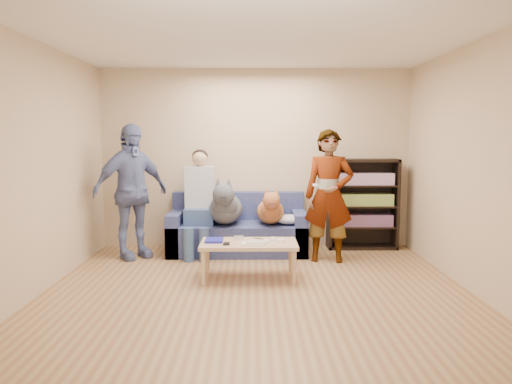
{
  "coord_description": "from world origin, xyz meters",
  "views": [
    {
      "loc": [
        -0.04,
        -4.82,
        1.62
      ],
      "look_at": [
        0.0,
        1.2,
        0.95
      ],
      "focal_mm": 35.0,
      "sensor_mm": 36.0,
      "label": 1
    }
  ],
  "objects_px": {
    "coffee_table": "(249,246)",
    "person_seated": "(199,199)",
    "person_standing_left": "(131,191)",
    "notebook_blue": "(214,240)",
    "sofa": "(238,232)",
    "dog_tan": "(271,210)",
    "dog_gray": "(225,207)",
    "camera_silver": "(239,238)",
    "bookshelf": "(362,202)",
    "person_standing_right": "(329,196)"
  },
  "relations": [
    {
      "from": "coffee_table",
      "to": "person_seated",
      "type": "bearing_deg",
      "value": 119.99
    },
    {
      "from": "person_standing_left",
      "to": "person_seated",
      "type": "relative_size",
      "value": 1.22
    },
    {
      "from": "notebook_blue",
      "to": "coffee_table",
      "type": "relative_size",
      "value": 0.24
    },
    {
      "from": "person_seated",
      "to": "coffee_table",
      "type": "height_order",
      "value": "person_seated"
    },
    {
      "from": "notebook_blue",
      "to": "person_seated",
      "type": "relative_size",
      "value": 0.18
    },
    {
      "from": "person_standing_left",
      "to": "notebook_blue",
      "type": "xyz_separation_m",
      "value": [
        1.17,
        -0.94,
        -0.46
      ]
    },
    {
      "from": "sofa",
      "to": "dog_tan",
      "type": "distance_m",
      "value": 0.59
    },
    {
      "from": "person_standing_left",
      "to": "dog_gray",
      "type": "bearing_deg",
      "value": -33.67
    },
    {
      "from": "dog_tan",
      "to": "coffee_table",
      "type": "height_order",
      "value": "dog_tan"
    },
    {
      "from": "camera_silver",
      "to": "bookshelf",
      "type": "xyz_separation_m",
      "value": [
        1.75,
        1.43,
        0.23
      ]
    },
    {
      "from": "notebook_blue",
      "to": "coffee_table",
      "type": "height_order",
      "value": "notebook_blue"
    },
    {
      "from": "sofa",
      "to": "person_seated",
      "type": "relative_size",
      "value": 1.29
    },
    {
      "from": "bookshelf",
      "to": "coffee_table",
      "type": "bearing_deg",
      "value": -136.49
    },
    {
      "from": "person_standing_right",
      "to": "notebook_blue",
      "type": "relative_size",
      "value": 6.59
    },
    {
      "from": "coffee_table",
      "to": "bookshelf",
      "type": "bearing_deg",
      "value": 43.51
    },
    {
      "from": "camera_silver",
      "to": "bookshelf",
      "type": "bearing_deg",
      "value": 39.21
    },
    {
      "from": "dog_tan",
      "to": "coffee_table",
      "type": "xyz_separation_m",
      "value": [
        -0.29,
        -1.16,
        -0.24
      ]
    },
    {
      "from": "person_seated",
      "to": "bookshelf",
      "type": "relative_size",
      "value": 1.13
    },
    {
      "from": "camera_silver",
      "to": "dog_tan",
      "type": "relative_size",
      "value": 0.1
    },
    {
      "from": "person_standing_right",
      "to": "bookshelf",
      "type": "distance_m",
      "value": 0.99
    },
    {
      "from": "camera_silver",
      "to": "sofa",
      "type": "bearing_deg",
      "value": 92.16
    },
    {
      "from": "dog_gray",
      "to": "coffee_table",
      "type": "bearing_deg",
      "value": -73.96
    },
    {
      "from": "coffee_table",
      "to": "person_standing_right",
      "type": "bearing_deg",
      "value": 37.58
    },
    {
      "from": "sofa",
      "to": "dog_gray",
      "type": "relative_size",
      "value": 1.49
    },
    {
      "from": "sofa",
      "to": "person_seated",
      "type": "height_order",
      "value": "person_seated"
    },
    {
      "from": "dog_gray",
      "to": "bookshelf",
      "type": "xyz_separation_m",
      "value": [
        1.97,
        0.4,
        0.01
      ]
    },
    {
      "from": "person_standing_right",
      "to": "person_seated",
      "type": "height_order",
      "value": "person_standing_right"
    },
    {
      "from": "bookshelf",
      "to": "person_standing_left",
      "type": "bearing_deg",
      "value": -169.99
    },
    {
      "from": "dog_gray",
      "to": "person_seated",
      "type": "bearing_deg",
      "value": 173.3
    },
    {
      "from": "person_standing_right",
      "to": "person_seated",
      "type": "distance_m",
      "value": 1.77
    },
    {
      "from": "person_standing_left",
      "to": "dog_tan",
      "type": "relative_size",
      "value": 1.56
    },
    {
      "from": "camera_silver",
      "to": "bookshelf",
      "type": "height_order",
      "value": "bookshelf"
    },
    {
      "from": "bookshelf",
      "to": "person_seated",
      "type": "bearing_deg",
      "value": -171.18
    },
    {
      "from": "coffee_table",
      "to": "bookshelf",
      "type": "relative_size",
      "value": 0.85
    },
    {
      "from": "person_seated",
      "to": "bookshelf",
      "type": "height_order",
      "value": "person_seated"
    },
    {
      "from": "camera_silver",
      "to": "person_seated",
      "type": "height_order",
      "value": "person_seated"
    },
    {
      "from": "camera_silver",
      "to": "notebook_blue",
      "type": "bearing_deg",
      "value": -165.96
    },
    {
      "from": "dog_gray",
      "to": "dog_tan",
      "type": "height_order",
      "value": "dog_gray"
    },
    {
      "from": "person_standing_right",
      "to": "dog_gray",
      "type": "height_order",
      "value": "person_standing_right"
    },
    {
      "from": "bookshelf",
      "to": "camera_silver",
      "type": "bearing_deg",
      "value": -140.79
    },
    {
      "from": "person_standing_right",
      "to": "person_standing_left",
      "type": "bearing_deg",
      "value": -174.79
    },
    {
      "from": "person_seated",
      "to": "dog_tan",
      "type": "bearing_deg",
      "value": -1.85
    },
    {
      "from": "person_seated",
      "to": "person_standing_left",
      "type": "bearing_deg",
      "value": -166.92
    },
    {
      "from": "dog_tan",
      "to": "bookshelf",
      "type": "distance_m",
      "value": 1.4
    },
    {
      "from": "person_standing_right",
      "to": "notebook_blue",
      "type": "height_order",
      "value": "person_standing_right"
    },
    {
      "from": "person_standing_right",
      "to": "camera_silver",
      "type": "relative_size",
      "value": 15.59
    },
    {
      "from": "person_standing_left",
      "to": "bookshelf",
      "type": "xyz_separation_m",
      "value": [
        3.21,
        0.57,
        -0.22
      ]
    },
    {
      "from": "person_standing_left",
      "to": "notebook_blue",
      "type": "relative_size",
      "value": 6.9
    },
    {
      "from": "person_standing_left",
      "to": "sofa",
      "type": "xyz_separation_m",
      "value": [
        1.41,
        0.33,
        -0.62
      ]
    },
    {
      "from": "dog_gray",
      "to": "camera_silver",
      "type": "bearing_deg",
      "value": -78.44
    }
  ]
}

